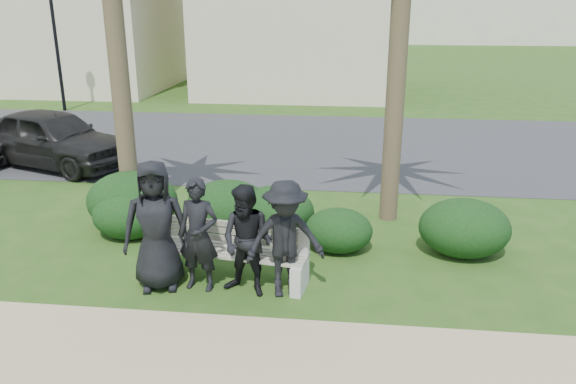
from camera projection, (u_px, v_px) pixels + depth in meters
name	position (u px, v px, depth m)	size (l,w,h in m)	color
ground	(256.00, 279.00, 7.96)	(160.00, 160.00, 0.00)	#264B15
footpath	(230.00, 354.00, 6.27)	(30.00, 1.60, 0.01)	tan
asphalt_street	(304.00, 144.00, 15.48)	(160.00, 8.00, 0.01)	#2D2D30
stucco_bldg_left	(56.00, 3.00, 24.98)	(10.40, 8.40, 7.30)	beige
stucco_bldg_right	(302.00, 3.00, 23.81)	(8.40, 8.40, 7.30)	beige
street_lamp	(54.00, 26.00, 19.25)	(0.36, 0.36, 4.29)	black
park_bench	(228.00, 256.00, 7.85)	(2.31, 0.85, 0.78)	#9E9785
man_a	(156.00, 226.00, 7.48)	(0.88, 0.57, 1.80)	black
man_b	(198.00, 235.00, 7.48)	(0.57, 0.37, 1.57)	black
man_c	(247.00, 241.00, 7.34)	(0.74, 0.58, 1.52)	black
man_d	(285.00, 239.00, 7.31)	(1.03, 0.59, 1.60)	black
hedge_a	(129.00, 213.00, 9.31)	(1.22, 1.01, 0.79)	black
hedge_b	(132.00, 199.00, 9.65)	(1.57, 1.30, 1.02)	black
hedge_c	(228.00, 207.00, 9.41)	(1.45, 1.20, 0.95)	black
hedge_d	(275.00, 210.00, 9.37)	(1.32, 1.09, 0.86)	black
hedge_e	(338.00, 229.00, 8.80)	(1.07, 0.89, 0.70)	black
hedge_f	(465.00, 226.00, 8.64)	(1.39, 1.15, 0.91)	black
car_a	(53.00, 138.00, 13.20)	(1.61, 4.00, 1.36)	black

